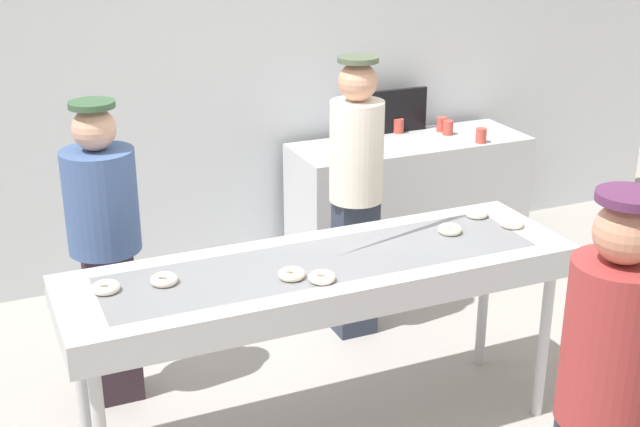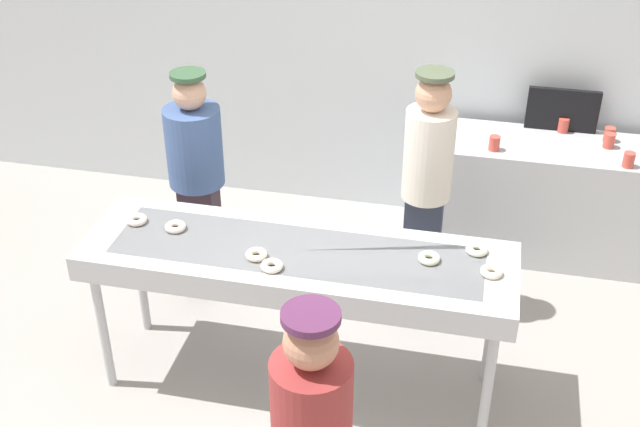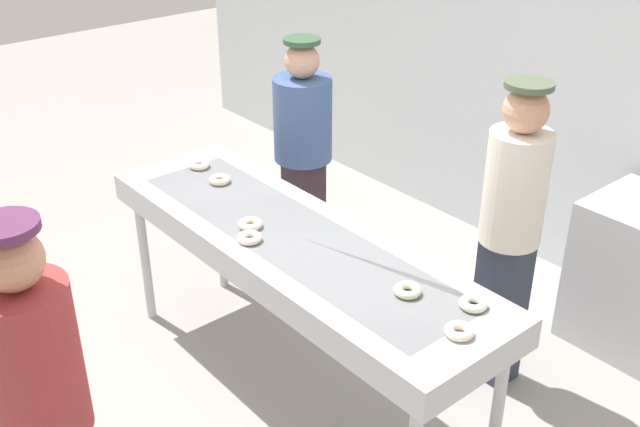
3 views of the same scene
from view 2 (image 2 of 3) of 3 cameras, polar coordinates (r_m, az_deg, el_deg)
ground_plane at (r=5.11m, az=-1.46°, el=-11.59°), size 16.00×16.00×0.00m
back_wall at (r=6.26m, az=3.39°, el=12.72°), size 8.00×0.12×2.94m
fryer_conveyor at (r=4.55m, az=-1.61°, el=-3.44°), size 2.42×0.70×0.97m
sugar_donut_0 at (r=4.85m, az=-12.72°, el=-0.42°), size 0.16×0.16×0.04m
sugar_donut_1 at (r=4.74m, az=-10.09°, el=-0.92°), size 0.12×0.12×0.04m
sugar_donut_2 at (r=4.35m, az=-3.39°, el=-3.67°), size 0.16×0.16×0.04m
sugar_donut_3 at (r=4.40m, az=11.91°, el=-3.99°), size 0.15×0.15×0.04m
sugar_donut_4 at (r=4.44m, az=7.64°, el=-3.11°), size 0.16×0.16×0.04m
sugar_donut_5 at (r=4.55m, az=10.92°, el=-2.49°), size 0.17×0.17×0.04m
sugar_donut_6 at (r=4.45m, az=-4.48°, el=-2.88°), size 0.16×0.16×0.04m
worker_baker at (r=5.37m, az=-8.64°, el=2.88°), size 0.36×0.36×1.64m
worker_assistant at (r=5.19m, az=7.46°, el=2.09°), size 0.31×0.31×1.71m
prep_counter at (r=6.23m, az=15.85°, el=0.97°), size 1.72×0.61×0.89m
paper_cup_0 at (r=6.07m, az=19.59°, el=4.83°), size 0.08×0.08×0.10m
paper_cup_1 at (r=5.82m, az=12.11°, el=4.84°), size 0.08×0.08×0.10m
paper_cup_2 at (r=6.16m, az=19.60°, el=5.23°), size 0.08×0.08×0.10m
paper_cup_3 at (r=6.20m, az=16.67°, el=5.94°), size 0.08×0.08×0.10m
paper_cup_4 at (r=5.85m, az=20.80°, el=3.53°), size 0.08×0.08×0.10m
menu_display at (r=6.18m, az=16.61°, el=6.96°), size 0.51×0.04×0.32m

